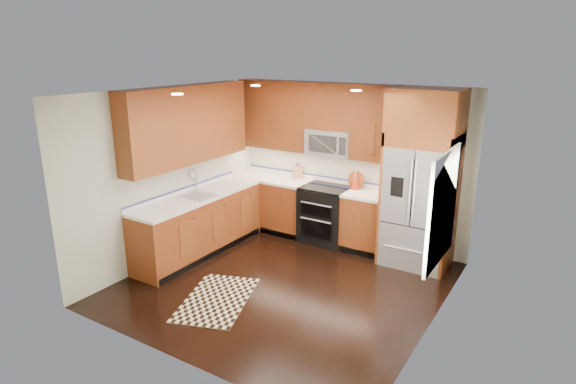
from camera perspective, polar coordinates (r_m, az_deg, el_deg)
The scene contains 16 objects.
ground at distance 6.75m, azimuth -0.44°, elevation -10.84°, with size 4.00×4.00×0.00m, color black.
wall_back at distance 7.95m, azimuth 7.30°, elevation 3.35°, with size 4.00×0.02×2.60m, color beige.
wall_left at distance 7.48m, azimuth -13.52°, elevation 2.16°, with size 0.02×4.00×2.60m, color beige.
wall_right at distance 5.50m, azimuth 17.44°, elevation -3.43°, with size 0.02×4.00×2.60m, color beige.
window at distance 5.66m, azimuth 17.84°, elevation -1.84°, with size 0.04×1.10×1.30m.
base_cabinets at distance 7.89m, azimuth -4.51°, elevation -3.12°, with size 2.85×3.00×0.90m.
countertop at distance 7.75m, azimuth -3.23°, elevation 0.20°, with size 2.86×3.01×0.04m.
upper_cabinets at distance 7.61m, azimuth -3.43°, elevation 8.41°, with size 2.85×3.00×1.15m.
range at distance 8.01m, azimuth 4.45°, elevation -2.67°, with size 0.76×0.67×0.95m.
microwave at distance 7.81m, azimuth 5.10°, elevation 5.87°, with size 0.76×0.40×0.42m.
refrigerator at distance 7.18m, azimuth 15.48°, elevation 1.44°, with size 0.98×0.75×2.60m.
sink_faucet at distance 7.54m, azimuth -10.72°, elevation 0.02°, with size 0.54×0.44×0.37m.
rug at distance 6.43m, azimuth -8.42°, elevation -12.46°, with size 0.78×1.30×0.01m, color black.
knife_block at distance 8.34m, azimuth 1.17°, elevation 2.38°, with size 0.15×0.17×0.28m.
utensil_crock at distance 7.77m, azimuth 7.92°, elevation 1.19°, with size 0.15×0.15×0.35m.
cutting_board at distance 7.84m, azimuth 8.02°, elevation 0.48°, with size 0.29×0.29×0.02m, color brown.
Camera 1 is at (3.21, -5.04, 3.13)m, focal length 30.00 mm.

